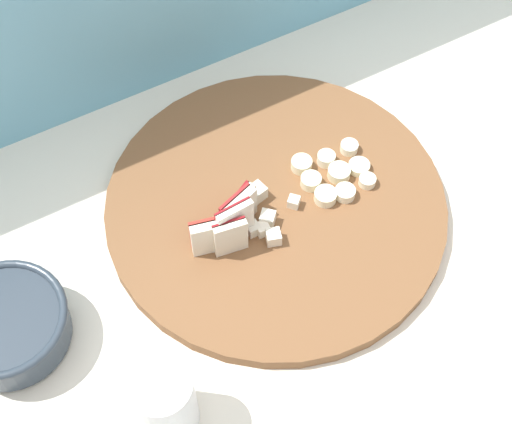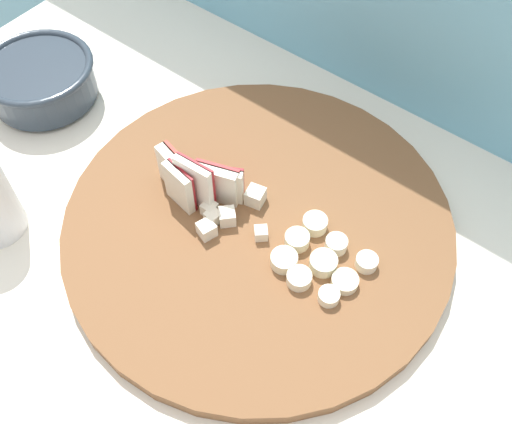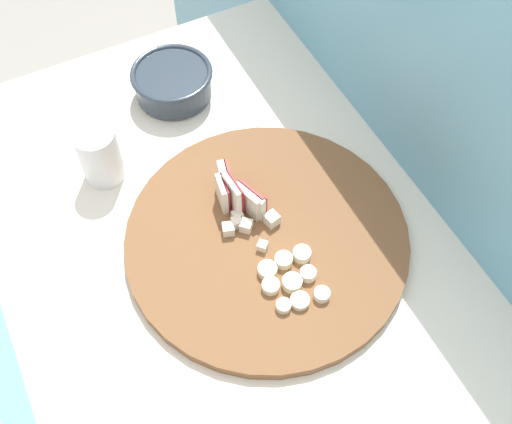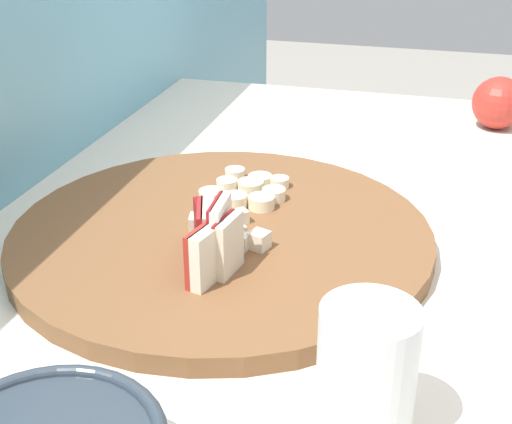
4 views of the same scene
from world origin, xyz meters
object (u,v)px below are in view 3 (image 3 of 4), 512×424
cutting_board (267,239)px  banana_slice_rows (291,278)px  small_jar (100,155)px  apple_wedge_fan (236,194)px  apple_dice_pile (249,225)px  ceramic_bowl (173,81)px

cutting_board → banana_slice_rows: banana_slice_rows is taller
cutting_board → small_jar: small_jar is taller
apple_wedge_fan → small_jar: bearing=-135.1°
banana_slice_rows → cutting_board: bearing=177.4°
apple_wedge_fan → banana_slice_rows: 0.16m
apple_dice_pile → banana_slice_rows: apple_dice_pile is taller
apple_wedge_fan → small_jar: (-0.17, -0.17, 0.00)m
cutting_board → apple_wedge_fan: 0.08m
apple_dice_pile → ceramic_bowl: (-0.33, 0.01, 0.01)m
ceramic_bowl → small_jar: (0.12, -0.17, 0.02)m
apple_wedge_fan → small_jar: 0.23m
apple_wedge_fan → apple_dice_pile: size_ratio=1.13×
cutting_board → apple_wedge_fan: size_ratio=4.29×
cutting_board → banana_slice_rows: bearing=-2.6°
cutting_board → small_jar: (-0.24, -0.18, 0.04)m
banana_slice_rows → small_jar: (-0.32, -0.18, 0.03)m
banana_slice_rows → small_jar: small_jar is taller
small_jar → ceramic_bowl: bearing=124.1°
cutting_board → banana_slice_rows: size_ratio=4.42×
banana_slice_rows → apple_wedge_fan: bearing=-175.7°
small_jar → banana_slice_rows: bearing=28.7°
cutting_board → small_jar: size_ratio=4.23×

